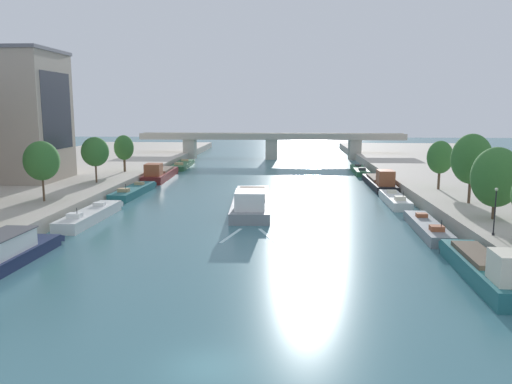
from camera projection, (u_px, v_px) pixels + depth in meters
The scene contains 22 objects.
ground_plane at pixel (207, 368), 24.70m from camera, with size 400.00×400.00×0.00m, color #42757F.
quay_left at pixel (20, 182), 81.00m from camera, with size 36.00×170.00×1.62m, color #B7AD9E.
barge_midriver at pixel (251, 201), 63.73m from camera, with size 5.44×21.79×3.22m.
wake_behind_barge at pixel (249, 236), 50.30m from camera, with size 5.59×6.02×0.03m.
moored_boat_left_upstream at pixel (90, 215), 56.99m from camera, with size 2.94×14.25×2.28m.
moored_boat_left_second at pixel (133, 191), 73.94m from camera, with size 3.16×14.38×2.20m.
moored_boat_left_end at pixel (160, 174), 90.27m from camera, with size 4.02×16.87×3.26m.
moored_boat_left_midway at pixel (183, 165), 108.97m from camera, with size 3.61×16.25×2.07m.
moored_boat_right_far at pixel (485, 268), 36.81m from camera, with size 3.11×14.15×3.32m.
moored_boat_right_midway at pixel (427, 227), 51.65m from camera, with size 2.66×13.35×2.14m.
moored_boat_right_lone at pixel (395, 200), 66.98m from camera, with size 2.46×11.68×2.19m.
moored_boat_right_downstream at pixel (380, 181), 81.09m from camera, with size 3.25×16.92×3.25m.
moored_boat_right_end at pixel (360, 170), 99.11m from camera, with size 2.69×13.77×2.10m.
tree_left_far at pixel (42, 161), 59.28m from camera, with size 4.05×4.05×7.02m.
tree_left_distant at pixel (95, 152), 74.41m from camera, with size 3.95×3.95×6.64m.
tree_left_end_of_row at pixel (124, 148), 87.46m from camera, with size 3.31×3.31×6.22m.
tree_right_third at pixel (496, 177), 49.66m from camera, with size 4.74×4.74×7.07m.
tree_right_end_of_row at pixel (472, 159), 57.92m from camera, with size 4.49×4.49×7.93m.
tree_right_midway at pixel (440, 157), 68.24m from camera, with size 3.42×3.42×6.49m.
lamppost_right_bank at pixel (495, 209), 43.54m from camera, with size 0.28×0.28×4.12m.
building_left_middle at pixel (13, 115), 76.50m from camera, with size 13.92×12.43×19.29m.
bridge_far at pixel (272, 142), 125.61m from camera, with size 64.43×4.40×6.33m.
Camera 1 is at (3.70, -22.83, 12.34)m, focal length 36.06 mm.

